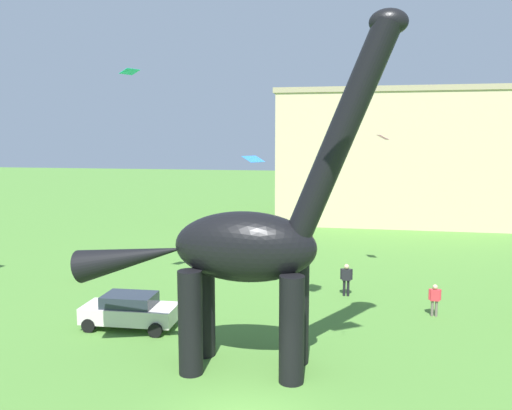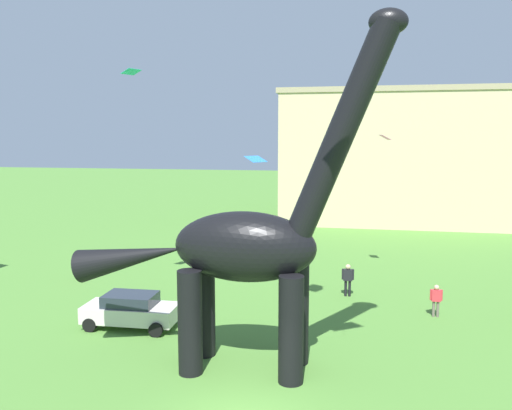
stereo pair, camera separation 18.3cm
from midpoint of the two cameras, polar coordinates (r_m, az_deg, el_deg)
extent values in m
cylinder|color=black|center=(20.58, 4.18, -11.55)|extent=(0.89, 0.89, 3.83)
cylinder|color=black|center=(19.00, 3.55, -13.18)|extent=(0.89, 0.89, 3.83)
cylinder|color=black|center=(21.30, -5.85, -10.91)|extent=(0.89, 0.89, 3.83)
cylinder|color=black|center=(19.77, -7.31, -12.39)|extent=(0.89, 0.89, 3.83)
ellipsoid|color=black|center=(19.36, -1.46, -4.48)|extent=(5.24, 2.26, 2.58)
cylinder|color=black|center=(18.52, 8.92, 7.78)|extent=(3.77, 0.97, 7.47)
ellipsoid|color=black|center=(18.89, 13.74, 18.50)|extent=(1.29, 0.81, 0.89)
cone|color=black|center=(20.86, -13.39, -5.48)|extent=(4.61, 1.29, 2.18)
cube|color=silver|center=(25.14, -13.55, -11.20)|extent=(4.26, 1.94, 0.72)
cube|color=#232B35|center=(24.95, -13.59, -9.84)|extent=(2.33, 1.65, 0.52)
cylinder|color=black|center=(25.46, -9.43, -11.71)|extent=(0.63, 0.24, 0.62)
cylinder|color=black|center=(23.90, -10.95, -13.03)|extent=(0.63, 0.24, 0.62)
cylinder|color=black|center=(26.66, -15.82, -11.00)|extent=(0.63, 0.24, 0.62)
cylinder|color=black|center=(25.18, -17.68, -12.18)|extent=(0.63, 0.24, 0.62)
cylinder|color=#6B6056|center=(27.33, 18.16, -10.47)|extent=(0.13, 0.13, 0.78)
cylinder|color=#6B6056|center=(27.35, 18.56, -10.47)|extent=(0.13, 0.13, 0.78)
cube|color=#D1333D|center=(27.15, 18.42, -9.13)|extent=(0.42, 0.26, 0.55)
sphere|color=tan|center=(27.04, 18.45, -8.32)|extent=(0.24, 0.24, 0.24)
cylinder|color=#D1333D|center=(27.11, 17.91, -9.07)|extent=(0.10, 0.10, 0.52)
cylinder|color=#D1333D|center=(27.18, 18.93, -9.08)|extent=(0.10, 0.10, 0.52)
cylinder|color=black|center=(33.99, -18.61, -6.97)|extent=(0.13, 0.13, 0.81)
cylinder|color=black|center=(33.89, -18.32, -7.00)|extent=(0.13, 0.13, 0.81)
cube|color=#D1333D|center=(33.78, -18.51, -5.85)|extent=(0.44, 0.27, 0.57)
sphere|color=tan|center=(33.69, -18.54, -5.16)|extent=(0.25, 0.25, 0.25)
cylinder|color=#D1333D|center=(33.90, -18.88, -5.77)|extent=(0.11, 0.11, 0.54)
cylinder|color=#D1333D|center=(33.65, -18.14, -5.83)|extent=(0.11, 0.11, 0.54)
cylinder|color=black|center=(29.53, 9.24, -8.76)|extent=(0.15, 0.15, 0.87)
cylinder|color=black|center=(29.53, 9.66, -8.77)|extent=(0.15, 0.15, 0.87)
cube|color=black|center=(29.33, 9.48, -7.37)|extent=(0.47, 0.29, 0.62)
sphere|color=tan|center=(29.23, 9.50, -6.53)|extent=(0.27, 0.27, 0.27)
cylinder|color=black|center=(29.33, 8.95, -7.30)|extent=(0.12, 0.12, 0.59)
cylinder|color=black|center=(29.32, 10.02, -7.33)|extent=(0.12, 0.12, 0.59)
cube|color=#19B2B7|center=(28.41, -13.56, 13.72)|extent=(0.93, 1.07, 0.24)
cube|color=pink|center=(32.69, 13.28, 7.07)|extent=(0.77, 0.97, 0.30)
cube|color=#287AE5|center=(38.36, -0.41, 4.94)|extent=(1.65, 1.76, 0.43)
cube|color=#CCB78E|center=(56.06, 14.76, 4.78)|extent=(23.26, 11.45, 12.66)
cube|color=tan|center=(56.19, 14.99, 11.50)|extent=(23.73, 11.67, 0.50)
camera|label=1|loc=(0.09, -90.26, -0.03)|focal=37.35mm
camera|label=2|loc=(0.09, 89.74, 0.03)|focal=37.35mm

